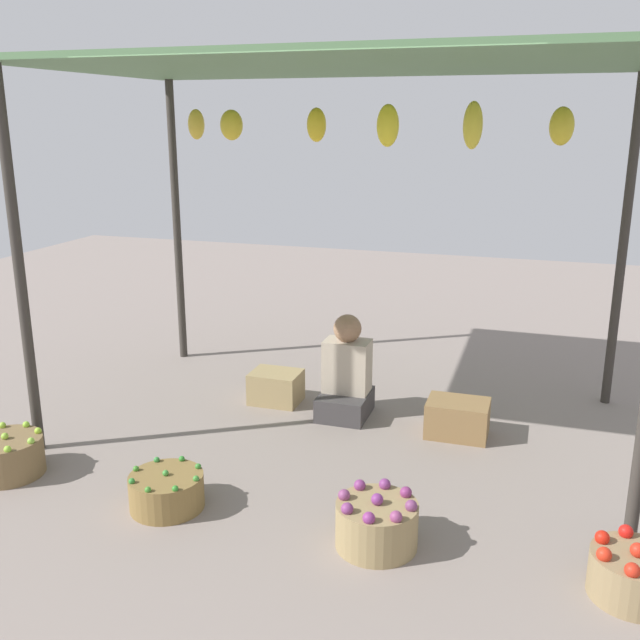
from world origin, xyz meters
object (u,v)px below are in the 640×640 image
Objects in this scene: basket_red_tomatoes at (634,574)px; wooden_crate_stacked_rear at (457,418)px; basket_limes at (7,456)px; wooden_crate_near_vendor at (276,387)px; basket_purple_onions at (377,523)px; vendor_person at (346,377)px; basket_green_chilies at (167,491)px.

wooden_crate_stacked_rear is (-1.02, 1.54, 0.01)m from basket_red_tomatoes.
basket_limes reaches higher than wooden_crate_near_vendor.
basket_purple_onions is at bearing -54.26° from wooden_crate_near_vendor.
vendor_person reaches higher than basket_green_chilies.
basket_green_chilies is 1.25m from basket_purple_onions.
basket_limes is 1.03× the size of basket_green_chilies.
vendor_person is at bearing 171.93° from wooden_crate_stacked_rear.
basket_green_chilies is at bearing -134.54° from wooden_crate_stacked_rear.
wooden_crate_near_vendor is 0.89× the size of wooden_crate_stacked_rear.
basket_purple_onions reaches higher than basket_limes.
basket_limes is 3.65m from basket_red_tomatoes.
basket_red_tomatoes is at bearing -1.49° from basket_limes.
wooden_crate_near_vendor is (-0.59, 0.06, -0.17)m from vendor_person.
basket_purple_onions reaches higher than wooden_crate_near_vendor.
basket_red_tomatoes is 3.01m from wooden_crate_near_vendor.
basket_limes is at bearing 178.51° from basket_red_tomatoes.
vendor_person is at bearing 138.40° from basket_red_tomatoes.
vendor_person reaches higher than wooden_crate_stacked_rear.
basket_green_chilies is at bearing -90.88° from wooden_crate_near_vendor.
basket_green_chilies is 1.12× the size of wooden_crate_near_vendor.
basket_red_tomatoes reaches higher than wooden_crate_near_vendor.
basket_limes is 2.02m from wooden_crate_near_vendor.
vendor_person is 0.62m from wooden_crate_near_vendor.
wooden_crate_near_vendor is (1.18, 1.63, 0.00)m from basket_limes.
wooden_crate_stacked_rear is (1.48, 1.50, 0.03)m from basket_green_chilies.
basket_purple_onions is at bearing -0.47° from basket_green_chilies.
basket_purple_onions is 1.04× the size of basket_red_tomatoes.
basket_limes is at bearing 178.54° from basket_purple_onions.
basket_red_tomatoes is at bearing -41.60° from vendor_person.
vendor_person is at bearing 69.06° from basket_green_chilies.
wooden_crate_stacked_rear is (0.86, -0.12, -0.17)m from vendor_person.
basket_limes is (-1.78, -1.57, -0.18)m from vendor_person.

